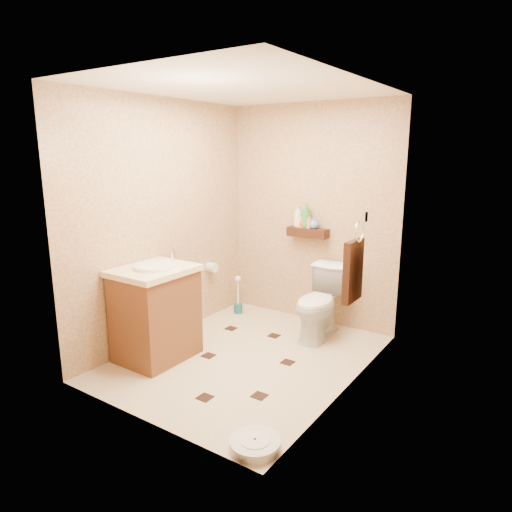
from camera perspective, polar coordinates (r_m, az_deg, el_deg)
The scene contains 20 objects.
ground at distance 4.39m, azimuth -1.18°, elevation -12.55°, with size 2.50×2.50×0.00m, color beige.
wall_back at distance 5.08m, azimuth 6.94°, elevation 5.07°, with size 2.00×0.04×2.40m, color tan.
wall_front at distance 3.11m, azimuth -14.69°, elevation -0.32°, with size 2.00×0.04×2.40m, color tan.
wall_left at distance 4.66m, azimuth -11.37°, elevation 4.21°, with size 0.04×2.50×2.40m, color tan.
wall_right at distance 3.55m, azimuth 12.06°, elevation 1.45°, with size 0.04×2.50×2.40m, color tan.
ceiling at distance 3.99m, azimuth -1.35°, elevation 20.30°, with size 2.00×2.50×0.02m, color white.
wall_shelf at distance 5.04m, azimuth 6.47°, elevation 2.95°, with size 0.46×0.14×0.10m, color #35170E.
floor_accents at distance 4.35m, azimuth -1.40°, elevation -12.77°, with size 1.14×1.46×0.01m.
toilet at distance 4.76m, azimuth 8.02°, elevation -5.81°, with size 0.41×0.72×0.74m, color white.
vanity at distance 4.33m, azimuth -12.41°, elevation -6.83°, with size 0.59×0.71×1.00m.
bathroom_scale at distance 3.21m, azimuth -0.14°, elevation -22.44°, with size 0.43×0.43×0.07m.
toilet_brush at distance 5.46m, azimuth -2.26°, elevation -5.50°, with size 0.11×0.11×0.46m.
towel_ring at distance 3.86m, azimuth 12.09°, elevation -1.49°, with size 0.12×0.30×0.76m.
toilet_paper at distance 5.21m, azimuth -5.55°, elevation -1.41°, with size 0.12×0.11×0.12m.
bottle_a at distance 5.07m, azimuth 5.28°, elevation 5.04°, with size 0.10×0.10×0.25m, color silver.
bottle_b at distance 5.05m, azimuth 5.77°, elevation 4.43°, with size 0.07×0.07×0.15m, color orange.
bottle_c at distance 5.04m, azimuth 6.02°, elevation 4.32°, with size 0.10×0.10×0.13m, color red.
bottle_d at distance 5.02m, azimuth 6.25°, elevation 5.07°, with size 0.11×0.11×0.27m, color #2C8637.
bottle_e at distance 5.01m, azimuth 6.66°, elevation 4.38°, with size 0.07×0.07×0.16m, color #FF7D54.
bottle_f at distance 4.98m, azimuth 7.27°, elevation 4.16°, with size 0.10×0.10×0.13m, color #567BD8.
Camera 1 is at (2.29, -3.23, 1.89)m, focal length 32.00 mm.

